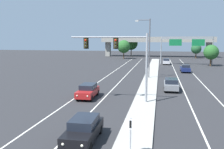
# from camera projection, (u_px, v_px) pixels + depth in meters

# --- Properties ---
(median_island) EXTENTS (2.40, 110.00, 0.15)m
(median_island) POSITION_uv_depth(u_px,v_px,m) (146.00, 96.00, 28.69)
(median_island) COLOR #9E9B93
(median_island) RESTS_ON ground
(lane_stripe_oncoming_center) EXTENTS (0.14, 100.00, 0.01)m
(lane_stripe_oncoming_center) POSITION_uv_depth(u_px,v_px,m) (117.00, 84.00, 36.40)
(lane_stripe_oncoming_center) COLOR silver
(lane_stripe_oncoming_center) RESTS_ON ground
(lane_stripe_receding_center) EXTENTS (0.14, 100.00, 0.01)m
(lane_stripe_receding_center) POSITION_uv_depth(u_px,v_px,m) (182.00, 87.00, 34.58)
(lane_stripe_receding_center) COLOR silver
(lane_stripe_receding_center) RESTS_ON ground
(edge_stripe_left) EXTENTS (0.14, 100.00, 0.01)m
(edge_stripe_left) POSITION_uv_depth(u_px,v_px,m) (96.00, 84.00, 37.04)
(edge_stripe_left) COLOR silver
(edge_stripe_left) RESTS_ON ground
(edge_stripe_right) EXTENTS (0.14, 100.00, 0.01)m
(edge_stripe_right) POSITION_uv_depth(u_px,v_px,m) (206.00, 88.00, 33.95)
(edge_stripe_right) COLOR silver
(edge_stripe_right) RESTS_ON ground
(overhead_signal_mast) EXTENTS (8.27, 0.44, 7.20)m
(overhead_signal_mast) POSITION_uv_depth(u_px,v_px,m) (122.00, 52.00, 25.49)
(overhead_signal_mast) COLOR gray
(overhead_signal_mast) RESTS_ON median_island
(median_sign_post) EXTENTS (0.60, 0.10, 2.20)m
(median_sign_post) POSITION_uv_depth(u_px,v_px,m) (130.00, 131.00, 13.68)
(median_sign_post) COLOR gray
(median_sign_post) RESTS_ON median_island
(street_lamp_median) EXTENTS (2.58, 0.28, 10.00)m
(street_lamp_median) POSITION_uv_depth(u_px,v_px,m) (148.00, 45.00, 41.36)
(street_lamp_median) COLOR #4C4C51
(street_lamp_median) RESTS_ON median_island
(car_oncoming_black) EXTENTS (1.91, 4.50, 1.58)m
(car_oncoming_black) POSITION_uv_depth(u_px,v_px,m) (84.00, 129.00, 16.07)
(car_oncoming_black) COLOR black
(car_oncoming_black) RESTS_ON ground
(car_oncoming_red) EXTENTS (1.91, 4.51, 1.58)m
(car_oncoming_red) POSITION_uv_depth(u_px,v_px,m) (88.00, 91.00, 28.10)
(car_oncoming_red) COLOR maroon
(car_oncoming_red) RESTS_ON ground
(car_receding_grey) EXTENTS (1.84, 4.48, 1.58)m
(car_receding_grey) POSITION_uv_depth(u_px,v_px,m) (171.00, 84.00, 32.15)
(car_receding_grey) COLOR slate
(car_receding_grey) RESTS_ON ground
(car_receding_navy) EXTENTS (1.83, 4.47, 1.58)m
(car_receding_navy) POSITION_uv_depth(u_px,v_px,m) (185.00, 68.00, 50.05)
(car_receding_navy) COLOR #141E4C
(car_receding_navy) RESTS_ON ground
(car_receding_silver) EXTENTS (1.89, 4.50, 1.58)m
(car_receding_silver) POSITION_uv_depth(u_px,v_px,m) (166.00, 61.00, 65.46)
(car_receding_silver) COLOR #B7B7BC
(car_receding_silver) RESTS_ON ground
(highway_sign_gantry) EXTENTS (13.28, 0.42, 7.50)m
(highway_sign_gantry) POSITION_uv_depth(u_px,v_px,m) (187.00, 41.00, 63.31)
(highway_sign_gantry) COLOR gray
(highway_sign_gantry) RESTS_ON ground
(overpass_bridge) EXTENTS (42.40, 6.40, 7.65)m
(overpass_bridge) POSITION_uv_depth(u_px,v_px,m) (157.00, 42.00, 93.54)
(overpass_bridge) COLOR gray
(overpass_bridge) RESTS_ON ground
(tree_far_left_b) EXTENTS (4.48, 4.48, 6.48)m
(tree_far_left_b) POSITION_uv_depth(u_px,v_px,m) (124.00, 47.00, 83.95)
(tree_far_left_b) COLOR #4C3823
(tree_far_left_b) RESTS_ON ground
(tree_far_right_c) EXTENTS (3.72, 3.72, 5.38)m
(tree_far_right_c) POSITION_uv_depth(u_px,v_px,m) (211.00, 52.00, 60.95)
(tree_far_right_c) COLOR #4C3823
(tree_far_right_c) RESTS_ON ground
(tree_far_right_b) EXTENTS (3.56, 3.56, 5.16)m
(tree_far_right_b) POSITION_uv_depth(u_px,v_px,m) (196.00, 49.00, 86.31)
(tree_far_right_b) COLOR #4C3823
(tree_far_right_b) RESTS_ON ground
(tree_far_left_c) EXTENTS (5.31, 5.31, 7.69)m
(tree_far_left_c) POSITION_uv_depth(u_px,v_px,m) (131.00, 43.00, 99.56)
(tree_far_left_c) COLOR #4C3823
(tree_far_left_c) RESTS_ON ground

